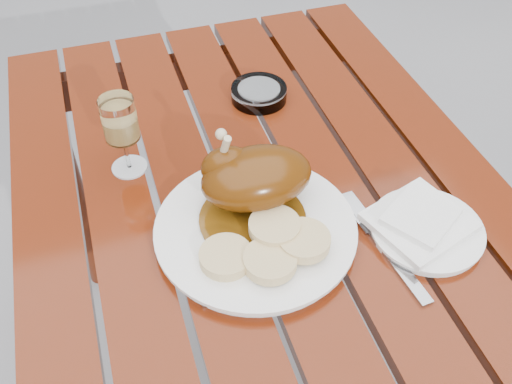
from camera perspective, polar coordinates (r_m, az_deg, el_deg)
table at (r=1.22m, az=1.14°, el=-13.68°), size 0.80×1.20×0.75m
dinner_plate at (r=0.88m, az=-0.05°, el=-3.86°), size 0.35×0.35×0.02m
roast_duck at (r=0.87m, az=-0.39°, el=1.41°), size 0.19×0.18×0.13m
bread_dumplings at (r=0.82m, az=1.29°, el=-5.42°), size 0.19×0.13×0.03m
wine_glass at (r=0.97m, az=-13.17°, el=5.49°), size 0.08×0.08×0.14m
side_plate at (r=0.92m, az=16.68°, el=-3.68°), size 0.18×0.18×0.01m
napkin at (r=0.91m, az=16.01°, el=-2.85°), size 0.17×0.17×0.01m
ashtray at (r=1.14m, az=0.29°, el=9.85°), size 0.11×0.11×0.03m
fork at (r=0.86m, az=-5.16°, el=-6.15°), size 0.05×0.19×0.01m
knife at (r=0.88m, az=13.15°, el=-5.94°), size 0.04×0.20×0.01m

